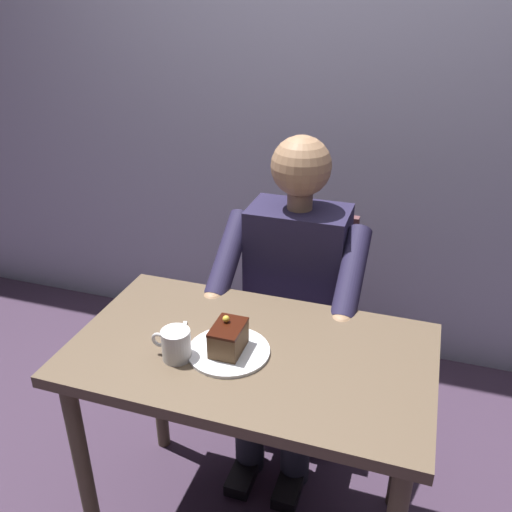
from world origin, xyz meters
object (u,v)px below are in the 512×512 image
Objects in this scene: coffee_cup at (176,344)px; dessert_spoon at (178,339)px; cake_slice at (228,338)px; dining_table at (251,378)px; chair at (301,313)px; seated_person at (291,300)px.

coffee_cup is 0.82× the size of dessert_spoon.
cake_slice reaches higher than coffee_cup.
dining_table is 0.26m from coffee_cup.
cake_slice is 1.02× the size of coffee_cup.
dining_table is at bearing -146.15° from cake_slice.
chair reaches higher than coffee_cup.
seated_person reaches higher than chair.
chair is 7.55× the size of coffee_cup.
seated_person reaches higher than coffee_cup.
dining_table is at bearing -173.24° from dessert_spoon.
seated_person is 8.73× the size of dessert_spoon.
dessert_spoon is (0.22, 0.67, 0.27)m from chair.
dessert_spoon is at bearing -3.49° from cake_slice.
seated_person is 0.54m from cake_slice.
chair reaches higher than dessert_spoon.
cake_slice is 0.84× the size of dessert_spoon.
chair is (0.00, -0.64, -0.16)m from dining_table.
dessert_spoon is at bearing -66.37° from coffee_cup.
chair is at bearing -90.00° from seated_person.
seated_person is at bearing 90.00° from chair.
dessert_spoon is (0.16, -0.01, -0.05)m from cake_slice.
dining_table is at bearing 90.00° from seated_person.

